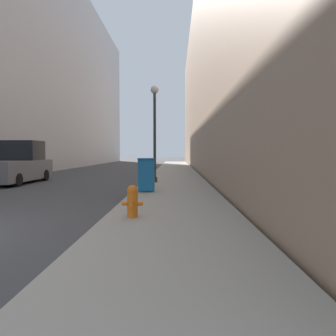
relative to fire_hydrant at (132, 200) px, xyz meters
The scene contains 7 objects.
sidewalk_right 16.26m from the fire_hydrant, 86.56° to the left, with size 3.32×60.00×0.14m.
building_left_glass 30.37m from the fire_hydrant, 122.74° to the left, with size 12.00×60.00×20.39m.
building_right_stone 26.91m from the fire_hydrant, 70.17° to the left, with size 12.00×60.00×16.73m.
fire_hydrant is the anchor object (origin of this frame).
trash_bin 5.02m from the fire_hydrant, 91.39° to the left, with size 0.62×0.58×1.29m.
lamppost 9.38m from the fire_hydrant, 90.35° to the left, with size 0.41×0.41×4.87m.
pickup_truck 12.44m from the fire_hydrant, 127.64° to the left, with size 2.20×5.34×2.30m.
Camera 1 is at (5.77, -5.79, 1.65)m, focal length 35.00 mm.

